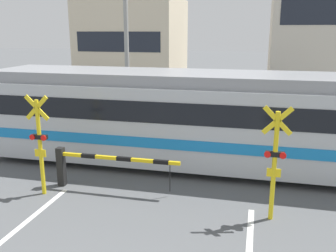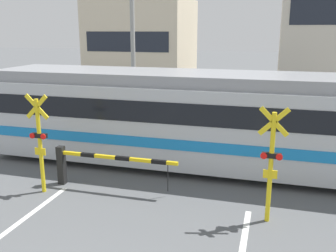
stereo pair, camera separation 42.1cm
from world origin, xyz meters
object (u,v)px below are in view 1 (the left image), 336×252
(crossing_barrier_near, at_px, (89,163))
(crossing_signal_right, at_px, (275,159))
(commuter_train, at_px, (250,119))
(crossing_barrier_far, at_px, (241,122))
(pedestrian, at_px, (190,106))
(crossing_signal_left, at_px, (40,141))

(crossing_barrier_near, height_order, crossing_signal_right, crossing_signal_right)
(crossing_signal_right, bearing_deg, commuter_train, 101.39)
(crossing_barrier_far, distance_m, crossing_signal_right, 6.72)
(pedestrian, bearing_deg, crossing_barrier_far, -32.78)
(crossing_signal_left, relative_size, pedestrian, 1.59)
(crossing_signal_right, distance_m, pedestrian, 8.83)
(crossing_barrier_near, relative_size, crossing_signal_right, 1.30)
(crossing_barrier_far, xyz_separation_m, pedestrian, (-2.36, 1.52, 0.25))
(crossing_signal_left, relative_size, crossing_signal_right, 1.00)
(crossing_barrier_far, xyz_separation_m, crossing_signal_left, (-4.98, -6.59, 0.76))
(crossing_signal_left, bearing_deg, pedestrian, 72.15)
(crossing_barrier_near, bearing_deg, crossing_signal_left, -148.81)
(crossing_signal_left, height_order, crossing_signal_right, same)
(crossing_barrier_near, bearing_deg, pedestrian, 78.36)
(commuter_train, relative_size, crossing_signal_right, 6.26)
(crossing_barrier_far, relative_size, crossing_signal_right, 1.30)
(crossing_signal_left, bearing_deg, crossing_barrier_far, 52.94)
(commuter_train, height_order, crossing_barrier_far, commuter_train)
(commuter_train, bearing_deg, crossing_barrier_far, 97.16)
(pedestrian, bearing_deg, crossing_signal_left, -107.85)
(crossing_barrier_far, relative_size, pedestrian, 2.07)
(commuter_train, height_order, pedestrian, commuter_train)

